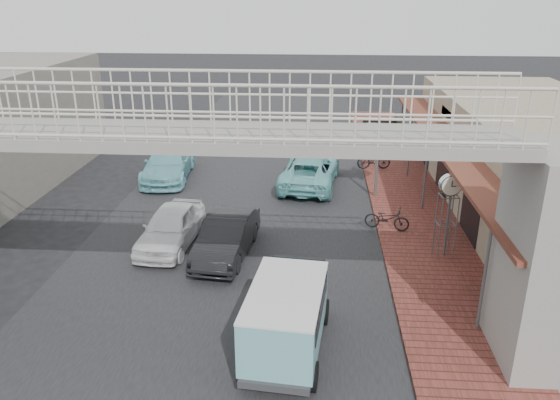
# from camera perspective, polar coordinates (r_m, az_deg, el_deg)

# --- Properties ---
(ground) EXTENTS (120.00, 120.00, 0.00)m
(ground) POSITION_cam_1_polar(r_m,az_deg,el_deg) (17.10, -5.92, -6.79)
(ground) COLOR black
(ground) RESTS_ON ground
(road_strip) EXTENTS (10.00, 60.00, 0.01)m
(road_strip) POSITION_cam_1_polar(r_m,az_deg,el_deg) (17.10, -5.92, -6.78)
(road_strip) COLOR black
(road_strip) RESTS_ON ground
(sidewalk) EXTENTS (3.00, 40.00, 0.10)m
(sidewalk) POSITION_cam_1_polar(r_m,az_deg,el_deg) (19.89, 14.43, -3.08)
(sidewalk) COLOR brown
(sidewalk) RESTS_ON ground
(shophouse_row) EXTENTS (7.20, 18.00, 4.00)m
(shophouse_row) POSITION_cam_1_polar(r_m,az_deg,el_deg) (21.40, 26.32, 2.68)
(shophouse_row) COLOR gray
(shophouse_row) RESTS_ON ground
(footbridge) EXTENTS (16.40, 2.40, 6.34)m
(footbridge) POSITION_cam_1_polar(r_m,az_deg,el_deg) (12.21, -9.62, -2.30)
(footbridge) COLOR gray
(footbridge) RESTS_ON ground
(white_hatchback) EXTENTS (1.84, 3.97, 1.32)m
(white_hatchback) POSITION_cam_1_polar(r_m,az_deg,el_deg) (18.39, -11.33, -2.76)
(white_hatchback) COLOR white
(white_hatchback) RESTS_ON ground
(dark_sedan) EXTENTS (1.75, 4.07, 1.30)m
(dark_sedan) POSITION_cam_1_polar(r_m,az_deg,el_deg) (17.43, -5.61, -3.83)
(dark_sedan) COLOR black
(dark_sedan) RESTS_ON ground
(angkot_curb) EXTENTS (2.74, 5.03, 1.34)m
(angkot_curb) POSITION_cam_1_polar(r_m,az_deg,el_deg) (23.64, 3.14, 3.06)
(angkot_curb) COLOR #72C5C7
(angkot_curb) RESTS_ON ground
(angkot_far) EXTENTS (2.31, 4.89, 1.38)m
(angkot_far) POSITION_cam_1_polar(r_m,az_deg,el_deg) (25.13, -11.58, 3.80)
(angkot_far) COLOR #72BCC5
(angkot_far) RESTS_ON ground
(angkot_van) EXTENTS (1.99, 3.78, 1.78)m
(angkot_van) POSITION_cam_1_polar(r_m,az_deg,el_deg) (12.70, 0.75, -11.44)
(angkot_van) COLOR black
(angkot_van) RESTS_ON ground
(motorcycle_near) EXTENTS (1.64, 0.91, 0.82)m
(motorcycle_near) POSITION_cam_1_polar(r_m,az_deg,el_deg) (19.45, 11.11, -1.89)
(motorcycle_near) COLOR black
(motorcycle_near) RESTS_ON sidewalk
(motorcycle_far) EXTENTS (1.59, 0.59, 0.93)m
(motorcycle_far) POSITION_cam_1_polar(r_m,az_deg,el_deg) (25.99, 9.78, 4.22)
(motorcycle_far) COLOR black
(motorcycle_far) RESTS_ON sidewalk
(street_clock) EXTENTS (0.69, 0.58, 2.74)m
(street_clock) POSITION_cam_1_polar(r_m,az_deg,el_deg) (17.20, 17.33, 1.11)
(street_clock) COLOR #59595B
(street_clock) RESTS_ON sidewalk
(arrow_sign) EXTENTS (1.93, 1.22, 3.34)m
(arrow_sign) POSITION_cam_1_polar(r_m,az_deg,el_deg) (21.91, 12.48, 6.94)
(arrow_sign) COLOR #59595B
(arrow_sign) RESTS_ON sidewalk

